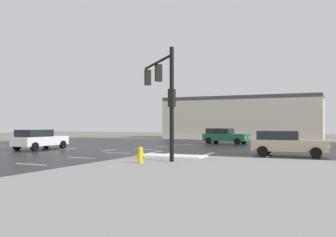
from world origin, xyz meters
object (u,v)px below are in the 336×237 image
sedan_white (39,139)px  sedan_tan (287,143)px  fire_hydrant (141,155)px  sedan_green (224,136)px  traffic_signal_mast (163,87)px

sedan_white → sedan_tan: 18.62m
fire_hydrant → sedan_green: sedan_green is taller
sedan_white → sedan_tan: bearing=-83.8°
traffic_signal_mast → sedan_green: 19.07m
sedan_white → sedan_green: 18.13m
traffic_signal_mast → sedan_white: bearing=27.7°
fire_hydrant → sedan_white: 14.37m
sedan_white → sedan_tan: same height
fire_hydrant → sedan_tan: bearing=55.6°
traffic_signal_mast → sedan_tan: bearing=-86.7°
traffic_signal_mast → fire_hydrant: 4.18m
traffic_signal_mast → sedan_white: size_ratio=1.27×
sedan_white → sedan_tan: size_ratio=1.00×
sedan_green → sedan_tan: size_ratio=1.02×
traffic_signal_mast → sedan_green: traffic_signal_mast is taller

